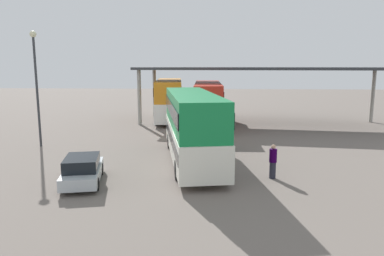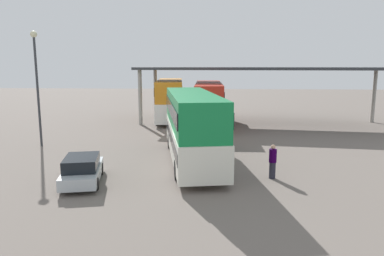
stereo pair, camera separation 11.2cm
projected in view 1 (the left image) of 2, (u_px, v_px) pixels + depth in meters
The scene contains 8 objects.
ground_plane at pixel (187, 174), 18.99m from camera, with size 140.00×140.00×0.00m, color #6C625A.
double_decker_main at pixel (192, 124), 21.26m from camera, with size 4.42×11.54×4.06m.
parked_hatchback at pixel (83, 170), 17.42m from camera, with size 2.48×4.26×1.35m.
double_decker_near_canopy at pixel (169, 98), 37.54m from camera, with size 3.56×11.00×4.15m.
double_decker_mid_row at pixel (208, 102), 34.36m from camera, with size 2.75×11.47×4.01m.
depot_canopy at pixel (259, 70), 34.76m from camera, with size 24.26×9.20×5.47m.
lamppost_tall at pixel (36, 75), 24.68m from camera, with size 0.44×0.44×7.94m.
pedestrian_waiting at pixel (273, 161), 18.15m from camera, with size 0.38×0.38×1.75m.
Camera 1 is at (1.29, -18.25, 5.64)m, focal length 33.77 mm.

